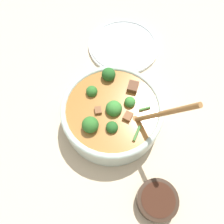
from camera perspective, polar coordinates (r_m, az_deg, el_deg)
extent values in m
plane|color=#C6B293|center=(0.65, 0.00, -2.04)|extent=(4.00, 4.00, 0.00)
cylinder|color=#B2C6BC|center=(0.62, 0.00, -0.61)|extent=(0.28, 0.28, 0.08)
torus|color=#B2C6BC|center=(0.59, 0.00, 0.98)|extent=(0.28, 0.28, 0.02)
cylinder|color=#9E662D|center=(0.61, 0.00, 0.07)|extent=(0.26, 0.26, 0.05)
sphere|color=#387F33|center=(0.58, 0.52, 0.94)|extent=(0.04, 0.04, 0.04)
cylinder|color=#6B9956|center=(0.60, 0.50, -0.44)|extent=(0.02, 0.02, 0.02)
sphere|color=#2D6B28|center=(0.55, -5.70, -3.33)|extent=(0.04, 0.04, 0.04)
cylinder|color=#6B9956|center=(0.58, -5.42, -4.52)|extent=(0.02, 0.02, 0.02)
sphere|color=#2D6B28|center=(0.60, -5.31, 5.40)|extent=(0.03, 0.03, 0.03)
cylinder|color=#6B9956|center=(0.62, -5.14, 4.30)|extent=(0.01, 0.01, 0.01)
sphere|color=#235B23|center=(0.63, -0.90, 9.78)|extent=(0.04, 0.04, 0.04)
cylinder|color=#6B9956|center=(0.65, -0.86, 8.31)|extent=(0.01, 0.01, 0.02)
sphere|color=#235B23|center=(0.56, 0.00, -4.00)|extent=(0.03, 0.03, 0.03)
cylinder|color=#6B9956|center=(0.58, 0.00, -4.87)|extent=(0.01, 0.01, 0.01)
sphere|color=#387F33|center=(0.59, 4.72, 2.61)|extent=(0.03, 0.03, 0.03)
cylinder|color=#6B9956|center=(0.61, 4.57, 1.61)|extent=(0.01, 0.01, 0.01)
cube|color=brown|center=(0.57, 4.17, -1.28)|extent=(0.03, 0.03, 0.02)
cube|color=brown|center=(0.58, -3.63, 0.31)|extent=(0.03, 0.03, 0.02)
cube|color=brown|center=(0.62, 5.47, 6.36)|extent=(0.04, 0.04, 0.02)
cylinder|color=#3D7533|center=(0.59, 8.61, 0.91)|extent=(0.02, 0.03, 0.01)
cylinder|color=#3D7533|center=(0.56, 6.87, -5.24)|extent=(0.02, 0.04, 0.01)
ellipsoid|color=olive|center=(0.58, 6.22, -2.00)|extent=(0.04, 0.03, 0.01)
cylinder|color=olive|center=(0.50, 12.97, -0.42)|extent=(0.12, 0.06, 0.18)
cylinder|color=black|center=(0.59, 11.67, -21.58)|extent=(0.10, 0.10, 0.03)
cylinder|color=#381E14|center=(0.58, 11.91, -21.48)|extent=(0.08, 0.08, 0.01)
cylinder|color=white|center=(0.81, 3.06, 16.96)|extent=(0.25, 0.25, 0.01)
torus|color=white|center=(0.81, 3.08, 17.25)|extent=(0.24, 0.24, 0.01)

